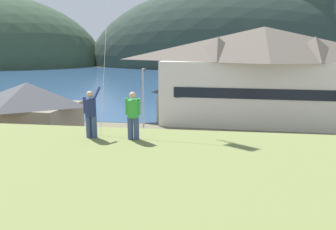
{
  "coord_description": "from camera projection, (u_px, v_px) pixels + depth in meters",
  "views": [
    {
      "loc": [
        3.95,
        -17.5,
        9.11
      ],
      "look_at": [
        0.42,
        9.0,
        3.12
      ],
      "focal_mm": 34.59,
      "sensor_mm": 36.0,
      "label": 1
    }
  ],
  "objects": [
    {
      "name": "moored_boat_inner_slip",
      "position": [
        169.0,
        95.0,
        53.39
      ],
      "size": [
        2.16,
        6.18,
        2.16
      ],
      "color": "navy",
      "rests_on": "ground"
    },
    {
      "name": "person_kite_flyer",
      "position": [
        91.0,
        112.0,
        11.8
      ],
      "size": [
        0.54,
        0.65,
        1.86
      ],
      "color": "#384770",
      "rests_on": "grassy_hill_foreground"
    },
    {
      "name": "parked_car_front_row_silver",
      "position": [
        130.0,
        177.0,
        19.78
      ],
      "size": [
        4.35,
        2.36,
        1.82
      ],
      "color": "#236633",
      "rests_on": "parking_lot_pad"
    },
    {
      "name": "storage_shed_waterside",
      "position": [
        183.0,
        101.0,
        37.69
      ],
      "size": [
        6.32,
        5.09,
        4.67
      ],
      "color": "#756B5B",
      "rests_on": "ground"
    },
    {
      "name": "wharf_dock",
      "position": [
        188.0,
        99.0,
        51.67
      ],
      "size": [
        3.2,
        15.27,
        0.7
      ],
      "color": "#70604C",
      "rests_on": "ground"
    },
    {
      "name": "parking_lot_pad",
      "position": [
        155.0,
        166.0,
        24.25
      ],
      "size": [
        40.0,
        20.0,
        0.1
      ],
      "primitive_type": "cube",
      "color": "gray",
      "rests_on": "ground"
    },
    {
      "name": "harbor_lodge",
      "position": [
        262.0,
        73.0,
        36.86
      ],
      "size": [
        24.11,
        9.89,
        10.86
      ],
      "color": "beige",
      "rests_on": "ground"
    },
    {
      "name": "bay_water",
      "position": [
        194.0,
        82.0,
        77.46
      ],
      "size": [
        360.0,
        84.0,
        0.03
      ],
      "primitive_type": "cube",
      "color": "navy",
      "rests_on": "ground"
    },
    {
      "name": "far_hill_center_saddle",
      "position": [
        326.0,
        66.0,
        126.74
      ],
      "size": [
        148.58,
        44.46,
        95.5
      ],
      "primitive_type": "ellipsoid",
      "color": "#334733",
      "rests_on": "ground"
    },
    {
      "name": "moored_boat_wharfside",
      "position": [
        169.0,
        94.0,
        53.57
      ],
      "size": [
        2.11,
        6.25,
        2.16
      ],
      "color": "#A8A399",
      "rests_on": "ground"
    },
    {
      "name": "parked_car_back_row_left",
      "position": [
        264.0,
        155.0,
        23.61
      ],
      "size": [
        4.22,
        2.1,
        1.82
      ],
      "color": "red",
      "rests_on": "parking_lot_pad"
    },
    {
      "name": "far_hill_east_peak",
      "position": [
        249.0,
        66.0,
        130.89
      ],
      "size": [
        132.15,
        57.29,
        65.59
      ],
      "primitive_type": "ellipsoid",
      "color": "#2D3D33",
      "rests_on": "ground"
    },
    {
      "name": "parked_car_corner_spot",
      "position": [
        210.0,
        180.0,
        19.33
      ],
      "size": [
        4.29,
        2.24,
        1.82
      ],
      "color": "silver",
      "rests_on": "parking_lot_pad"
    },
    {
      "name": "parked_car_front_row_end",
      "position": [
        15.0,
        169.0,
        21.06
      ],
      "size": [
        4.22,
        2.1,
        1.82
      ],
      "color": "slate",
      "rests_on": "parking_lot_pad"
    },
    {
      "name": "moored_boat_outer_mooring",
      "position": [
        209.0,
        97.0,
        50.8
      ],
      "size": [
        2.36,
        6.52,
        2.16
      ],
      "color": "#A8A399",
      "rests_on": "ground"
    },
    {
      "name": "person_companion",
      "position": [
        133.0,
        114.0,
        11.59
      ],
      "size": [
        0.55,
        0.4,
        1.74
      ],
      "color": "#384770",
      "rests_on": "grassy_hill_foreground"
    },
    {
      "name": "ground_plane",
      "position": [
        141.0,
        198.0,
        19.42
      ],
      "size": [
        600.0,
        600.0,
        0.0
      ],
      "primitive_type": "plane",
      "color": "#66604C"
    },
    {
      "name": "storage_shed_near_lot",
      "position": [
        30.0,
        115.0,
        27.89
      ],
      "size": [
        8.41,
        6.61,
        5.83
      ],
      "color": "#756B5B",
      "rests_on": "ground"
    },
    {
      "name": "parking_light_pole",
      "position": [
        143.0,
        101.0,
        29.02
      ],
      "size": [
        0.24,
        0.78,
        6.76
      ],
      "color": "#ADADB2",
      "rests_on": "parking_lot_pad"
    }
  ]
}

